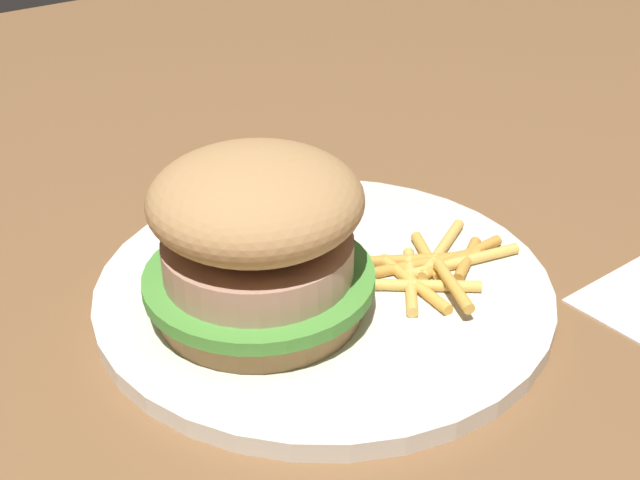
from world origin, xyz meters
The scene contains 4 objects.
ground_plane centered at (0.00, 0.00, 0.00)m, with size 1.60×1.60×0.00m, color brown.
plate centered at (0.00, 0.02, 0.01)m, with size 0.28×0.28×0.01m, color silver.
sandwich centered at (-0.05, 0.02, 0.06)m, with size 0.13×0.13×0.10m.
fries_pile centered at (0.06, -0.01, 0.02)m, with size 0.11×0.09×0.01m.
Camera 1 is at (-0.26, -0.30, 0.29)m, focal length 45.49 mm.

